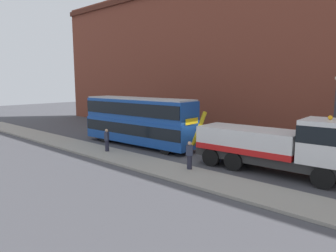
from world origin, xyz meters
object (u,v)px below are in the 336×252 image
Objects in this scene: street_lamp at (335,109)px; pedestrian_onlooker at (107,140)px; pedestrian_bystander at (189,156)px; recovery_tow_truck at (277,144)px; double_decker_bus at (138,119)px.

pedestrian_onlooker is at bearing -141.30° from street_lamp.
pedestrian_onlooker and pedestrian_bystander have the same top height.
pedestrian_bystander is at bearing -144.54° from recovery_tow_truck.
recovery_tow_truck reaches higher than pedestrian_bystander.
street_lamp is at bearing 25.06° from double_decker_bus.
pedestrian_bystander is at bearing -23.84° from double_decker_bus.
recovery_tow_truck is 5.18m from pedestrian_bystander.
recovery_tow_truck is 5.96× the size of pedestrian_bystander.
recovery_tow_truck is 1.75× the size of street_lamp.
double_decker_bus is 3.77m from pedestrian_onlooker.
pedestrian_bystander is 11.67m from street_lamp.
pedestrian_onlooker is at bearing -165.26° from recovery_tow_truck.
double_decker_bus is at bearing 63.85° from pedestrian_onlooker.
pedestrian_onlooker is 1.00× the size of pedestrian_bystander.
pedestrian_bystander is at bearing -27.62° from pedestrian_onlooker.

